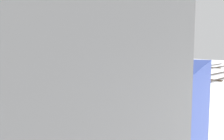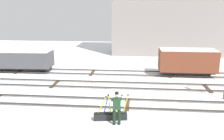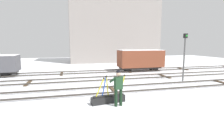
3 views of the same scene
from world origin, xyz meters
name	(u,v)px [view 1 (image 1 of 3)]	position (x,y,z in m)	size (l,w,h in m)	color
ground_plane	(124,100)	(0.00, 0.00, 0.00)	(60.00, 60.00, 0.00)	white
track_main_line	(124,97)	(0.00, 0.00, 0.11)	(44.00, 1.94, 0.18)	#38332D
track_siding_near	(76,87)	(0.00, 3.67, 0.11)	(44.00, 1.94, 0.18)	#38332D
track_siding_far	(43,80)	(0.00, 7.39, 0.11)	(44.00, 1.94, 0.18)	#38332D
switch_lever_frame	(150,106)	(-0.85, -2.11, 0.25)	(1.89, 0.64, 1.45)	black
rail_worker	(167,86)	(-0.48, -2.64, 1.03)	(0.61, 0.68, 1.80)	black
signal_post	(170,47)	(6.31, 1.61, 2.35)	(0.24, 0.32, 3.84)	#4C4C4C
apartment_building	(30,11)	(4.93, 18.88, 6.20)	(15.21, 5.70, 12.38)	gray
freight_car_back_track	(99,58)	(5.02, 7.39, 1.37)	(4.92, 2.13, 2.38)	#2D2B28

